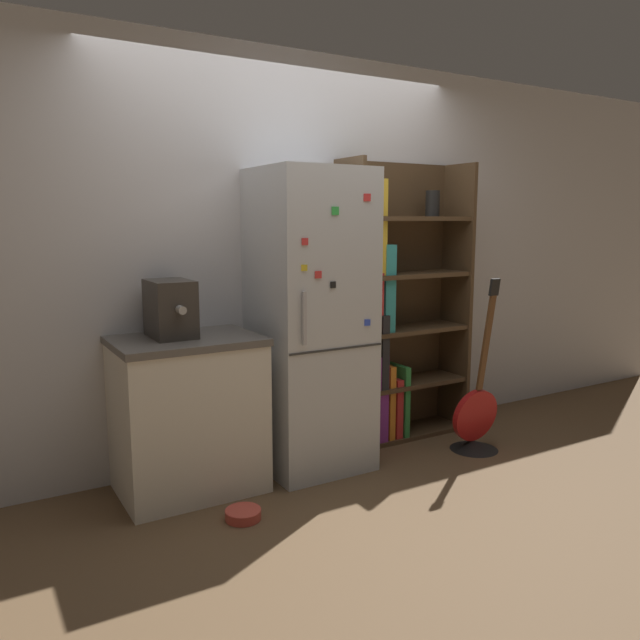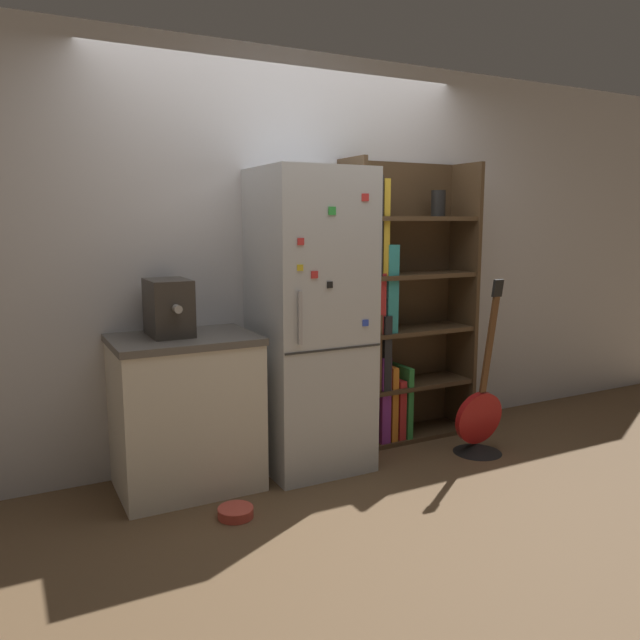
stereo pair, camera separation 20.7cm
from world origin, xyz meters
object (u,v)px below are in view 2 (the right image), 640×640
object	(u,v)px
espresso_machine	(169,308)
refrigerator	(310,321)
bookshelf	(389,318)
guitar	(479,428)
pet_bowl	(236,512)

from	to	relation	value
espresso_machine	refrigerator	bearing A→B (deg)	-5.41
refrigerator	bookshelf	size ratio (longest dim) A/B	0.95
refrigerator	bookshelf	xyz separation A→B (m)	(0.70, 0.17, -0.06)
guitar	espresso_machine	bearing A→B (deg)	167.39
bookshelf	espresso_machine	xyz separation A→B (m)	(-1.55, -0.09, 0.19)
refrigerator	pet_bowl	bearing A→B (deg)	-144.86
guitar	pet_bowl	world-z (taller)	guitar
guitar	refrigerator	bearing A→B (deg)	162.00
espresso_machine	bookshelf	bearing A→B (deg)	3.35
bookshelf	guitar	bearing A→B (deg)	-54.08
pet_bowl	bookshelf	bearing A→B (deg)	25.14
bookshelf	pet_bowl	xyz separation A→B (m)	(-1.38, -0.65, -0.84)
refrigerator	bookshelf	distance (m)	0.73
guitar	pet_bowl	distance (m)	1.77
espresso_machine	guitar	world-z (taller)	espresso_machine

